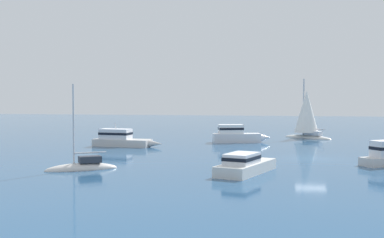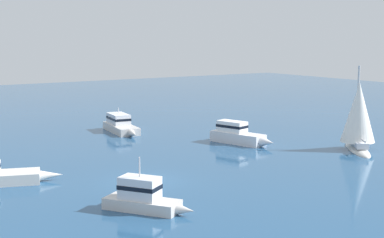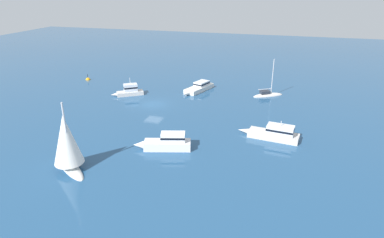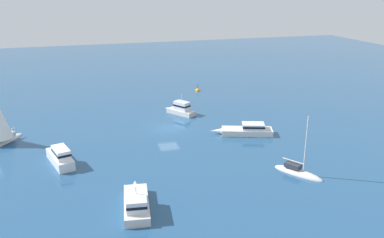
% 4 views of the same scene
% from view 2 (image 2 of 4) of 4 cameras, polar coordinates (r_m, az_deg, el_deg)
% --- Properties ---
extents(ground_plane, '(160.00, 160.00, 0.00)m').
position_cam_2_polar(ground_plane, '(37.96, -4.65, -6.27)').
color(ground_plane, navy).
extents(sloop, '(6.00, 4.85, 7.53)m').
position_cam_2_polar(sloop, '(49.48, 16.45, 0.06)').
color(sloop, silver).
rests_on(sloop, ground).
extents(powerboat, '(6.52, 2.96, 1.97)m').
position_cam_2_polar(powerboat, '(50.79, 4.71, -1.59)').
color(powerboat, white).
rests_on(powerboat, ground).
extents(cabin_cruiser, '(5.00, 3.86, 3.00)m').
position_cam_2_polar(cabin_cruiser, '(31.63, -4.96, -7.85)').
color(cabin_cruiser, silver).
rests_on(cabin_cruiser, ground).
extents(motor_cruiser, '(7.43, 2.79, 2.38)m').
position_cam_2_polar(motor_cruiser, '(57.16, -7.23, -0.58)').
color(motor_cruiser, silver).
rests_on(motor_cruiser, ground).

